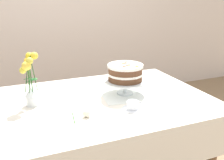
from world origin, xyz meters
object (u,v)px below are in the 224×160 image
object	(u,v)px
dining_table	(104,113)
fallen_rose	(86,113)
layer_cake	(125,72)
flower_vase	(31,82)
teacup	(133,106)
cake_stand	(125,83)

from	to	relation	value
dining_table	fallen_rose	xyz separation A→B (m)	(-0.18, -0.19, 0.11)
layer_cake	flower_vase	bearing A→B (deg)	175.76
teacup	flower_vase	bearing A→B (deg)	151.49
teacup	fallen_rose	bearing A→B (deg)	177.78
cake_stand	fallen_rose	bearing A→B (deg)	-145.60
cake_stand	fallen_rose	distance (m)	0.43
teacup	fallen_rose	size ratio (longest dim) A/B	0.99
layer_cake	teacup	world-z (taller)	layer_cake
dining_table	teacup	xyz separation A→B (m)	(0.11, -0.20, 0.11)
dining_table	layer_cake	xyz separation A→B (m)	(0.17, 0.05, 0.25)
flower_vase	fallen_rose	size ratio (longest dim) A/B	2.61
fallen_rose	teacup	bearing A→B (deg)	-2.22
cake_stand	layer_cake	size ratio (longest dim) A/B	1.22
flower_vase	teacup	size ratio (longest dim) A/B	2.65
teacup	cake_stand	bearing A→B (deg)	75.21
dining_table	cake_stand	size ratio (longest dim) A/B	4.83
cake_stand	layer_cake	bearing A→B (deg)	-90.85
fallen_rose	cake_stand	bearing A→B (deg)	34.40
dining_table	fallen_rose	distance (m)	0.28
cake_stand	layer_cake	world-z (taller)	layer_cake
cake_stand	fallen_rose	xyz separation A→B (m)	(-0.35, -0.24, -0.06)
layer_cake	teacup	bearing A→B (deg)	-104.80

